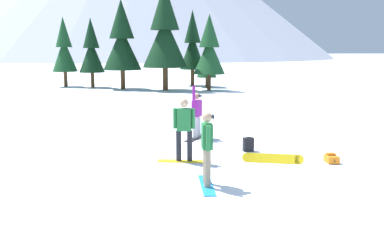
{
  "coord_description": "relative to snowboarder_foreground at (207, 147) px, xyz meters",
  "views": [
    {
      "loc": [
        -4.1,
        -9.19,
        3.19
      ],
      "look_at": [
        -2.81,
        3.66,
        1.0
      ],
      "focal_mm": 38.35,
      "sensor_mm": 36.0,
      "label": 1
    }
  ],
  "objects": [
    {
      "name": "pine_tree_short",
      "position": [
        -3.6,
        25.34,
        3.05
      ],
      "size": [
        3.15,
        3.15,
        7.34
      ],
      "color": "#472D19",
      "rests_on": "ground_plane"
    },
    {
      "name": "snowboarder_foreground",
      "position": [
        0.0,
        0.0,
        0.0
      ],
      "size": [
        0.33,
        1.53,
        1.78
      ],
      "color": "#1E8CD8",
      "rests_on": "ground_plane"
    },
    {
      "name": "backpack_black",
      "position": [
        1.79,
        3.26,
        -0.73
      ],
      "size": [
        0.34,
        0.29,
        0.47
      ],
      "color": "black",
      "rests_on": "ground_plane"
    },
    {
      "name": "pine_tree_slender",
      "position": [
        2.54,
        28.21,
        2.76
      ],
      "size": [
        2.3,
        2.3,
        6.81
      ],
      "color": "#472D19",
      "rests_on": "ground_plane"
    },
    {
      "name": "loose_snowboard_near_right",
      "position": [
        2.16,
        1.8,
        -0.81
      ],
      "size": [
        1.71,
        0.54,
        0.27
      ],
      "color": "yellow",
      "rests_on": "ground_plane"
    },
    {
      "name": "pine_tree_tall",
      "position": [
        -6.35,
        27.26,
        2.31
      ],
      "size": [
        2.18,
        2.18,
        5.98
      ],
      "color": "#472D19",
      "rests_on": "ground_plane"
    },
    {
      "name": "pine_tree_broad",
      "position": [
        3.58,
        26.31,
        1.24
      ],
      "size": [
        1.77,
        1.77,
        4.01
      ],
      "color": "#472D19",
      "rests_on": "ground_plane"
    },
    {
      "name": "ground_plane",
      "position": [
        2.81,
        -0.13,
        -0.95
      ],
      "size": [
        800.0,
        800.0,
        0.0
      ],
      "primitive_type": "plane",
      "color": "silver"
    },
    {
      "name": "backpack_orange",
      "position": [
        3.86,
        1.67,
        -0.83
      ],
      "size": [
        0.35,
        0.53,
        0.27
      ],
      "color": "orange",
      "rests_on": "ground_plane"
    },
    {
      "name": "pine_tree_leaning",
      "position": [
        -0.11,
        23.89,
        3.66
      ],
      "size": [
        3.56,
        3.56,
        8.46
      ],
      "color": "#472D19",
      "rests_on": "ground_plane"
    },
    {
      "name": "snowboarder_midground",
      "position": [
        -0.36,
        2.2,
        0.04
      ],
      "size": [
        1.57,
        0.54,
        1.85
      ],
      "color": "yellow",
      "rests_on": "ground_plane"
    },
    {
      "name": "pine_tree_twin",
      "position": [
        -8.85,
        28.27,
        2.39
      ],
      "size": [
        2.17,
        2.17,
        6.13
      ],
      "color": "#472D19",
      "rests_on": "ground_plane"
    },
    {
      "name": "pine_tree_young",
      "position": [
        3.4,
        23.46,
        2.36
      ],
      "size": [
        2.54,
        2.54,
        6.06
      ],
      "color": "#472D19",
      "rests_on": "ground_plane"
    },
    {
      "name": "snowboarder_background",
      "position": [
        0.37,
        5.38,
        -0.03
      ],
      "size": [
        1.02,
        1.43,
        1.95
      ],
      "color": "black",
      "rests_on": "ground_plane"
    }
  ]
}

